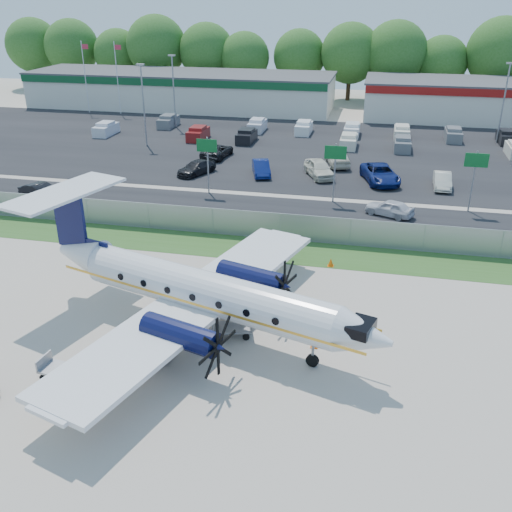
# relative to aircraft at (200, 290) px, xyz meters

# --- Properties ---
(ground) EXTENTS (170.00, 170.00, 0.00)m
(ground) POSITION_rel_aircraft_xyz_m (1.85, -1.04, -2.44)
(ground) COLOR #B4A898
(ground) RESTS_ON ground
(grass_verge) EXTENTS (170.00, 4.00, 0.02)m
(grass_verge) POSITION_rel_aircraft_xyz_m (1.85, 10.96, -2.43)
(grass_verge) COLOR #2D561E
(grass_verge) RESTS_ON ground
(access_road) EXTENTS (170.00, 8.00, 0.02)m
(access_road) POSITION_rel_aircraft_xyz_m (1.85, 17.96, -2.43)
(access_road) COLOR black
(access_road) RESTS_ON ground
(parking_lot) EXTENTS (170.00, 32.00, 0.02)m
(parking_lot) POSITION_rel_aircraft_xyz_m (1.85, 38.96, -2.43)
(parking_lot) COLOR black
(parking_lot) RESTS_ON ground
(perimeter_fence) EXTENTS (120.00, 0.06, 1.99)m
(perimeter_fence) POSITION_rel_aircraft_xyz_m (1.85, 12.96, -1.44)
(perimeter_fence) COLOR gray
(perimeter_fence) RESTS_ON ground
(building_west) EXTENTS (46.40, 12.40, 5.24)m
(building_west) POSITION_rel_aircraft_xyz_m (-22.15, 60.95, 0.19)
(building_west) COLOR silver
(building_west) RESTS_ON ground
(sign_left) EXTENTS (1.80, 0.26, 5.00)m
(sign_left) POSITION_rel_aircraft_xyz_m (-6.15, 21.87, 1.17)
(sign_left) COLOR gray
(sign_left) RESTS_ON ground
(sign_mid) EXTENTS (1.80, 0.26, 5.00)m
(sign_mid) POSITION_rel_aircraft_xyz_m (4.85, 21.87, 1.17)
(sign_mid) COLOR gray
(sign_mid) RESTS_ON ground
(sign_right) EXTENTS (1.80, 0.26, 5.00)m
(sign_right) POSITION_rel_aircraft_xyz_m (15.85, 21.87, 1.17)
(sign_right) COLOR gray
(sign_right) RESTS_ON ground
(flagpole_west) EXTENTS (1.06, 0.12, 10.00)m
(flagpole_west) POSITION_rel_aircraft_xyz_m (-34.08, 53.96, 3.20)
(flagpole_west) COLOR silver
(flagpole_west) RESTS_ON ground
(flagpole_east) EXTENTS (1.06, 0.12, 10.00)m
(flagpole_east) POSITION_rel_aircraft_xyz_m (-29.08, 53.96, 3.20)
(flagpole_east) COLOR silver
(flagpole_east) RESTS_ON ground
(light_pole_nw) EXTENTS (0.90, 0.35, 9.09)m
(light_pole_nw) POSITION_rel_aircraft_xyz_m (-18.15, 36.96, 2.79)
(light_pole_nw) COLOR gray
(light_pole_nw) RESTS_ON ground
(light_pole_sw) EXTENTS (0.90, 0.35, 9.09)m
(light_pole_sw) POSITION_rel_aircraft_xyz_m (-18.15, 46.96, 2.79)
(light_pole_sw) COLOR gray
(light_pole_sw) RESTS_ON ground
(light_pole_se) EXTENTS (0.90, 0.35, 9.09)m
(light_pole_se) POSITION_rel_aircraft_xyz_m (21.85, 46.96, 2.79)
(light_pole_se) COLOR gray
(light_pole_se) RESTS_ON ground
(tree_line) EXTENTS (112.00, 6.00, 14.00)m
(tree_line) POSITION_rel_aircraft_xyz_m (1.85, 72.96, -2.44)
(tree_line) COLOR #28591A
(tree_line) RESTS_ON ground
(aircraft) EXTENTS (20.68, 20.18, 6.33)m
(aircraft) POSITION_rel_aircraft_xyz_m (0.00, 0.00, 0.00)
(aircraft) COLOR silver
(aircraft) RESTS_ON ground
(baggage_cart_near) EXTENTS (2.31, 1.79, 1.06)m
(baggage_cart_near) POSITION_rel_aircraft_xyz_m (1.63, -0.03, -1.95)
(baggage_cart_near) COLOR gray
(baggage_cart_near) RESTS_ON ground
(baggage_cart_far) EXTENTS (1.98, 1.31, 0.98)m
(baggage_cart_far) POSITION_rel_aircraft_xyz_m (-5.16, -5.18, -1.99)
(baggage_cart_far) COLOR gray
(baggage_cart_far) RESTS_ON ground
(cone_nose) EXTENTS (0.38, 0.38, 0.54)m
(cone_nose) POSITION_rel_aircraft_xyz_m (5.99, -0.20, -2.19)
(cone_nose) COLOR #DD5A07
(cone_nose) RESTS_ON ground
(cone_starboard_wing) EXTENTS (0.40, 0.40, 0.57)m
(cone_starboard_wing) POSITION_rel_aircraft_xyz_m (5.89, 9.30, -2.17)
(cone_starboard_wing) COLOR #DD5A07
(cone_starboard_wing) RESTS_ON ground
(road_car_west) EXTENTS (4.71, 3.01, 1.46)m
(road_car_west) POSITION_rel_aircraft_xyz_m (-19.42, 16.86, -2.44)
(road_car_west) COLOR black
(road_car_west) RESTS_ON ground
(road_car_mid) EXTENTS (4.15, 2.88, 1.31)m
(road_car_mid) POSITION_rel_aircraft_xyz_m (9.54, 19.57, -2.44)
(road_car_mid) COLOR silver
(road_car_mid) RESTS_ON ground
(parked_car_a) EXTENTS (3.53, 4.84, 1.30)m
(parked_car_a) POSITION_rel_aircraft_xyz_m (-8.95, 27.16, -2.44)
(parked_car_a) COLOR black
(parked_car_a) RESTS_ON ground
(parked_car_b) EXTENTS (2.71, 4.57, 1.42)m
(parked_car_b) POSITION_rel_aircraft_xyz_m (-2.73, 28.27, -2.44)
(parked_car_b) COLOR navy
(parked_car_b) RESTS_ON ground
(parked_car_c) EXTENTS (3.82, 5.26, 1.66)m
(parked_car_c) POSITION_rel_aircraft_xyz_m (2.85, 28.86, -2.44)
(parked_car_c) COLOR beige
(parked_car_c) RESTS_ON ground
(parked_car_d) EXTENTS (4.27, 6.41, 1.64)m
(parked_car_d) POSITION_rel_aircraft_xyz_m (8.63, 28.40, -2.44)
(parked_car_d) COLOR navy
(parked_car_d) RESTS_ON ground
(parked_car_e) EXTENTS (1.54, 4.22, 1.38)m
(parked_car_e) POSITION_rel_aircraft_xyz_m (14.20, 27.83, -2.44)
(parked_car_e) COLOR beige
(parked_car_e) RESTS_ON ground
(parked_car_f) EXTENTS (2.82, 5.25, 1.40)m
(parked_car_f) POSITION_rel_aircraft_xyz_m (-8.70, 33.69, -2.44)
(parked_car_f) COLOR black
(parked_car_f) RESTS_ON ground
(parked_car_g) EXTENTS (3.20, 5.38, 1.72)m
(parked_car_g) POSITION_rel_aircraft_xyz_m (4.28, 33.27, -2.44)
(parked_car_g) COLOR beige
(parked_car_g) RESTS_ON ground
(far_parking_rows) EXTENTS (56.00, 10.00, 1.60)m
(far_parking_rows) POSITION_rel_aircraft_xyz_m (1.85, 43.96, -2.44)
(far_parking_rows) COLOR gray
(far_parking_rows) RESTS_ON ground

